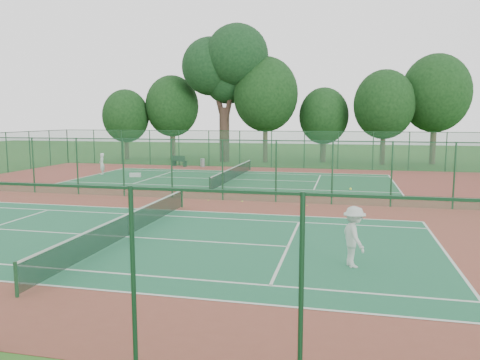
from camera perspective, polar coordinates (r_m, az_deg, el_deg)
name	(u,v)px	position (r m, az deg, el deg)	size (l,w,h in m)	color
ground	(197,199)	(27.37, -5.24, -2.34)	(120.00, 120.00, 0.00)	#29581B
red_pad	(197,199)	(27.37, -5.24, -2.33)	(40.00, 36.00, 0.01)	maroon
court_near	(127,237)	(19.20, -13.59, -6.77)	(23.77, 10.97, 0.01)	#1F6243
court_far	(233,179)	(35.94, -0.81, 0.10)	(23.77, 10.97, 0.01)	#1C5B33
fence_north	(255,149)	(44.52, 1.90, 3.80)	(40.00, 0.09, 3.50)	#1B532D
fence_divider	(197,169)	(27.12, -5.28, 1.33)	(40.00, 0.09, 3.50)	#17462F
tennis_net_near	(127,224)	(19.07, -13.64, -5.23)	(0.10, 12.90, 0.97)	#153B1E
tennis_net_far	(233,172)	(35.87, -0.82, 0.94)	(0.10, 12.90, 0.97)	#14381E
player_near	(354,237)	(15.25, 13.72, -6.73)	(1.25, 0.72, 1.94)	silver
player_far	(102,164)	(40.51, -16.50, 1.90)	(0.65, 0.42, 1.77)	white
trash_bin	(203,163)	(45.10, -4.58, 2.11)	(0.44, 0.44, 0.80)	gray
bench	(179,161)	(45.85, -7.44, 2.34)	(1.77, 1.06, 1.05)	black
kit_bag	(135,175)	(38.18, -12.66, 0.60)	(0.88, 0.33, 0.33)	silver
stray_ball_a	(307,205)	(25.33, 8.14, -3.09)	(0.07, 0.07, 0.07)	#EAF037
stray_ball_b	(242,201)	(26.28, 0.26, -2.61)	(0.08, 0.08, 0.08)	#CCEF37
stray_ball_c	(208,200)	(26.68, -3.89, -2.48)	(0.07, 0.07, 0.07)	#A8C32D
big_tree	(225,65)	(50.86, -1.79, 13.79)	(9.37, 6.86, 14.39)	#32221B
evergreen_row	(271,162)	(50.72, 3.78, 2.26)	(39.00, 5.00, 12.00)	black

